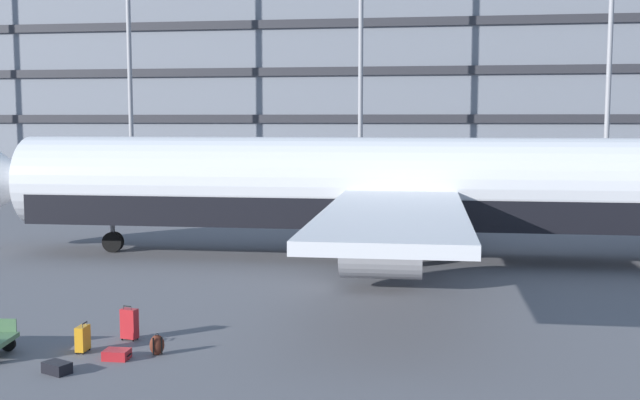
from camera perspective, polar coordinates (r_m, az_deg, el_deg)
name	(u,v)px	position (r m, az deg, el deg)	size (l,w,h in m)	color
ground_plane	(513,258)	(33.86, 14.09, -4.16)	(600.00, 600.00, 0.00)	#5B5B60
terminal_structure	(471,77)	(75.59, 11.07, 8.91)	(162.29, 21.55, 19.78)	slate
airliner	(388,189)	(32.37, 5.04, 0.84)	(37.22, 29.86, 10.96)	silver
light_mast_left	(129,31)	(62.74, -13.95, 12.00)	(1.80, 0.50, 21.90)	gray
light_mast_center_left	(361,38)	(58.37, 3.04, 11.89)	(1.80, 0.50, 20.45)	gray
light_mast_center_right	(610,40)	(59.37, 20.65, 11.03)	(1.80, 0.50, 19.66)	gray
suitcase_small	(83,338)	(20.58, -17.13, -9.73)	(0.23, 0.45, 0.77)	orange
suitcase_black	(57,368)	(19.20, -18.86, -11.65)	(0.74, 0.63, 0.26)	black
suitcase_laid_flat	(117,354)	(19.85, -14.79, -10.98)	(0.64, 0.47, 0.24)	#B21E23
suitcase_large	(129,324)	(21.33, -13.90, -8.85)	(0.48, 0.34, 0.94)	#B21E23
backpack_navy	(157,345)	(19.93, -11.96, -10.45)	(0.43, 0.38, 0.56)	#592619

